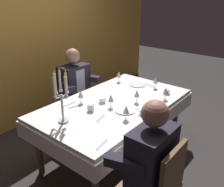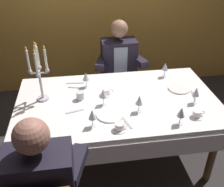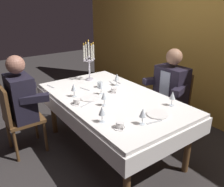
# 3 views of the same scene
# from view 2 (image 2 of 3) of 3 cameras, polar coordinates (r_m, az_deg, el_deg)

# --- Properties ---
(ground_plane) EXTENTS (12.00, 12.00, 0.00)m
(ground_plane) POSITION_cam_2_polar(r_m,az_deg,el_deg) (2.93, 1.09, -13.56)
(ground_plane) COLOR #312C2C
(dining_table) EXTENTS (1.94, 1.14, 0.74)m
(dining_table) POSITION_cam_2_polar(r_m,az_deg,el_deg) (2.52, 1.23, -3.64)
(dining_table) COLOR white
(dining_table) RESTS_ON ground_plane
(candelabra) EXTENTS (0.19, 0.19, 0.58)m
(candelabra) POSITION_cam_2_polar(r_m,az_deg,el_deg) (2.42, -15.74, 4.21)
(candelabra) COLOR silver
(candelabra) RESTS_ON dining_table
(dinner_plate_0) EXTENTS (0.24, 0.24, 0.01)m
(dinner_plate_0) POSITION_cam_2_polar(r_m,az_deg,el_deg) (2.25, -0.47, -4.62)
(dinner_plate_0) COLOR white
(dinner_plate_0) RESTS_ON dining_table
(dinner_plate_1) EXTENTS (0.23, 0.23, 0.01)m
(dinner_plate_1) POSITION_cam_2_polar(r_m,az_deg,el_deg) (2.71, 14.57, 1.11)
(dinner_plate_1) COLOR white
(dinner_plate_1) RESTS_ON dining_table
(wine_glass_0) EXTENTS (0.07, 0.07, 0.16)m
(wine_glass_0) POSITION_cam_2_polar(r_m,az_deg,el_deg) (2.07, -4.36, -4.66)
(wine_glass_0) COLOR silver
(wine_glass_0) RESTS_ON dining_table
(wine_glass_1) EXTENTS (0.07, 0.07, 0.16)m
(wine_glass_1) POSITION_cam_2_polar(r_m,az_deg,el_deg) (2.47, 18.03, 0.33)
(wine_glass_1) COLOR silver
(wine_glass_1) RESTS_ON dining_table
(wine_glass_2) EXTENTS (0.07, 0.07, 0.16)m
(wine_glass_2) POSITION_cam_2_polar(r_m,az_deg,el_deg) (2.17, 14.99, -4.05)
(wine_glass_2) COLOR silver
(wine_glass_2) RESTS_ON dining_table
(wine_glass_3) EXTENTS (0.07, 0.07, 0.16)m
(wine_glass_3) POSITION_cam_2_polar(r_m,az_deg,el_deg) (2.25, 6.03, -1.52)
(wine_glass_3) COLOR silver
(wine_glass_3) RESTS_ON dining_table
(wine_glass_4) EXTENTS (0.07, 0.07, 0.16)m
(wine_glass_4) POSITION_cam_2_polar(r_m,az_deg,el_deg) (2.33, -1.91, -0.05)
(wine_glass_4) COLOR silver
(wine_glass_4) RESTS_ON dining_table
(wine_glass_5) EXTENTS (0.07, 0.07, 0.16)m
(wine_glass_5) POSITION_cam_2_polar(r_m,az_deg,el_deg) (2.86, 11.62, 5.76)
(wine_glass_5) COLOR silver
(wine_glass_5) RESTS_ON dining_table
(wine_glass_6) EXTENTS (0.07, 0.07, 0.16)m
(wine_glass_6) POSITION_cam_2_polar(r_m,az_deg,el_deg) (2.62, -5.77, 3.68)
(wine_glass_6) COLOR silver
(wine_glass_6) RESTS_ON dining_table
(water_tumbler_0) EXTENTS (0.07, 0.07, 0.08)m
(water_tumbler_0) POSITION_cam_2_polar(r_m,az_deg,el_deg) (2.46, -7.01, -0.46)
(water_tumbler_0) COLOR silver
(water_tumbler_0) RESTS_ON dining_table
(coffee_cup_0) EXTENTS (0.13, 0.12, 0.06)m
(coffee_cup_0) POSITION_cam_2_polar(r_m,az_deg,el_deg) (2.52, -1.38, 0.29)
(coffee_cup_0) COLOR white
(coffee_cup_0) RESTS_ON dining_table
(coffee_cup_1) EXTENTS (0.13, 0.12, 0.06)m
(coffee_cup_1) POSITION_cam_2_polar(r_m,az_deg,el_deg) (2.34, 18.19, -4.31)
(coffee_cup_1) COLOR white
(coffee_cup_1) RESTS_ON dining_table
(coffee_cup_2) EXTENTS (0.13, 0.12, 0.06)m
(coffee_cup_2) POSITION_cam_2_polar(r_m,az_deg,el_deg) (2.09, 1.67, -7.34)
(coffee_cup_2) COLOR white
(coffee_cup_2) RESTS_ON dining_table
(fork_0) EXTENTS (0.17, 0.06, 0.01)m
(fork_0) POSITION_cam_2_polar(r_m,az_deg,el_deg) (2.32, -8.19, -3.92)
(fork_0) COLOR #B7B7BC
(fork_0) RESTS_ON dining_table
(fork_1) EXTENTS (0.07, 0.17, 0.01)m
(fork_1) POSITION_cam_2_polar(r_m,az_deg,el_deg) (2.18, 3.29, -6.37)
(fork_1) COLOR #B7B7BC
(fork_1) RESTS_ON dining_table
(fork_2) EXTENTS (0.05, 0.17, 0.01)m
(fork_2) POSITION_cam_2_polar(r_m,az_deg,el_deg) (2.64, 17.45, -0.37)
(fork_2) COLOR #B7B7BC
(fork_2) RESTS_ON dining_table
(spoon_3) EXTENTS (0.17, 0.05, 0.01)m
(spoon_3) POSITION_cam_2_polar(r_m,az_deg,el_deg) (2.10, -17.65, -9.70)
(spoon_3) COLOR #B7B7BC
(spoon_3) RESTS_ON dining_table
(knife_4) EXTENTS (0.19, 0.07, 0.01)m
(knife_4) POSITION_cam_2_polar(r_m,az_deg,el_deg) (2.66, -7.62, 1.28)
(knife_4) COLOR #B7B7BC
(knife_4) RESTS_ON dining_table
(knife_5) EXTENTS (0.19, 0.03, 0.01)m
(knife_5) POSITION_cam_2_polar(r_m,az_deg,el_deg) (2.75, -8.07, 2.29)
(knife_5) COLOR #B7B7BC
(knife_5) RESTS_ON dining_table
(seated_diner_0) EXTENTS (0.63, 0.48, 1.24)m
(seated_diner_0) POSITION_cam_2_polar(r_m,az_deg,el_deg) (1.79, -15.25, -18.82)
(seated_diner_0) COLOR brown
(seated_diner_0) RESTS_ON ground_plane
(seated_diner_1) EXTENTS (0.63, 0.48, 1.24)m
(seated_diner_1) POSITION_cam_2_polar(r_m,az_deg,el_deg) (3.25, 1.46, 7.32)
(seated_diner_1) COLOR brown
(seated_diner_1) RESTS_ON ground_plane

